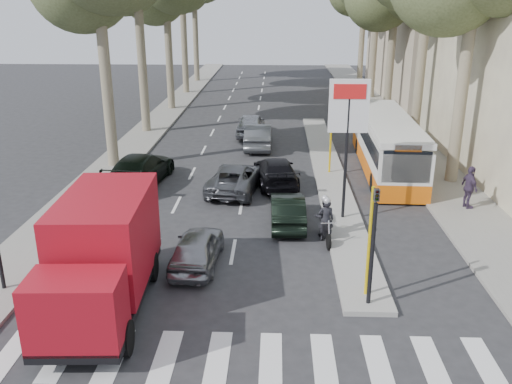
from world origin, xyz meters
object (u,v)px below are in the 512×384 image
silver_hatchback (197,248)px  city_bus (387,143)px  dark_hatchback (288,210)px  red_truck (103,254)px  motorcycle (325,219)px

silver_hatchback → city_bus: size_ratio=0.34×
dark_hatchback → red_truck: size_ratio=0.60×
motorcycle → silver_hatchback: bearing=-157.4°
silver_hatchback → red_truck: 3.66m
dark_hatchback → silver_hatchback: bearing=48.2°
red_truck → motorcycle: size_ratio=3.04×
red_truck → city_bus: (10.41, 13.70, -0.23)m
dark_hatchback → motorcycle: motorcycle is taller
red_truck → motorcycle: bearing=34.2°
silver_hatchback → red_truck: red_truck is taller
dark_hatchback → motorcycle: bearing=134.1°
motorcycle → dark_hatchback: bearing=130.9°
silver_hatchback → red_truck: bearing=53.8°
motorcycle → city_bus: bearing=61.9°
silver_hatchback → dark_hatchback: 4.69m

